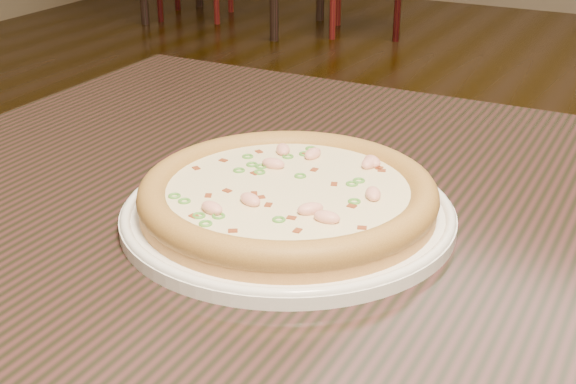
% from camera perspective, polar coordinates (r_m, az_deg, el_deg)
% --- Properties ---
extents(hero_table, '(1.20, 0.80, 0.75)m').
position_cam_1_polar(hero_table, '(0.81, 9.27, -8.63)').
color(hero_table, black).
rests_on(hero_table, ground).
extents(plate, '(0.32, 0.32, 0.02)m').
position_cam_1_polar(plate, '(0.76, 0.00, -1.46)').
color(plate, white).
rests_on(plate, hero_table).
extents(pizza, '(0.28, 0.28, 0.03)m').
position_cam_1_polar(pizza, '(0.75, 0.01, -0.20)').
color(pizza, '#CD8A46').
rests_on(pizza, plate).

